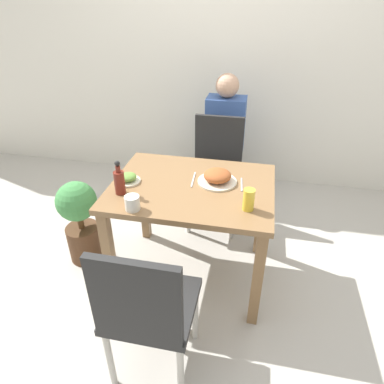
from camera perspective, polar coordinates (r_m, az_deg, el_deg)
The scene contains 14 objects.
ground_plane at distance 2.57m, azimuth -0.00°, elevation -13.11°, with size 16.00×16.00×0.00m, color #B7B2A8.
wall_back at distance 3.39m, azimuth 5.79°, elevation 22.80°, with size 8.00×0.05×2.60m.
dining_table at distance 2.18m, azimuth -0.00°, elevation -1.45°, with size 1.00×0.77×0.73m.
chair_near at distance 1.69m, azimuth -7.54°, elevation -18.63°, with size 0.42×0.42×0.90m.
chair_far at distance 2.84m, azimuth 4.06°, elevation 4.32°, with size 0.42×0.42×0.90m.
food_plate at distance 2.14m, azimuth 4.25°, elevation 2.52°, with size 0.25×0.25×0.09m.
side_plate at distance 2.18m, azimuth -10.60°, elevation 2.25°, with size 0.15×0.15×0.06m.
drink_cup at distance 1.90m, azimuth -9.92°, elevation -1.81°, with size 0.08×0.08×0.08m.
juice_glass at distance 1.89m, azimuth 9.42°, elevation -1.27°, with size 0.06×0.06×0.13m.
sauce_bottle at distance 2.04m, azimuth -12.01°, elevation 1.79°, with size 0.06×0.06×0.21m.
fork_utensil at distance 2.18m, azimuth 0.22°, elevation 2.10°, with size 0.02×0.19×0.00m.
spoon_utensil at distance 2.14m, azimuth 8.27°, elevation 1.26°, with size 0.02×0.16×0.00m.
potted_plant_left at distance 2.59m, azimuth -18.17°, elevation -4.32°, with size 0.28×0.28×0.65m.
person_figure at distance 3.17m, azimuth 5.45°, elevation 8.64°, with size 0.34×0.22×1.17m.
Camera 1 is at (0.37, -1.79, 1.80)m, focal length 32.00 mm.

